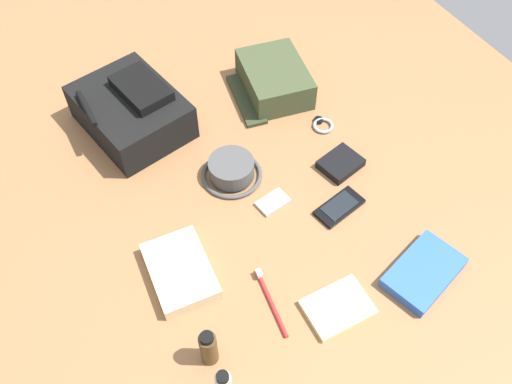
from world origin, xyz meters
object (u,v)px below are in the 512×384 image
(bucket_hat, at_px, (231,170))
(folded_towel, at_px, (180,271))
(backpack, at_px, (132,111))
(cologne_bottle, at_px, (209,348))
(toiletry_pouch, at_px, (273,80))
(wallet, at_px, (341,164))
(toothbrush, at_px, (269,298))
(paperback_novel, at_px, (424,272))
(media_player, at_px, (273,202))
(cell_phone, at_px, (339,207))
(wristwatch, at_px, (323,125))
(notepad, at_px, (338,307))

(bucket_hat, distance_m, folded_towel, 0.33)
(backpack, relative_size, cologne_bottle, 3.02)
(backpack, relative_size, toiletry_pouch, 1.33)
(wallet, bearing_deg, toothbrush, 111.67)
(backpack, height_order, wallet, backpack)
(paperback_novel, distance_m, media_player, 0.42)
(folded_towel, bearing_deg, cell_phone, -92.45)
(paperback_novel, bearing_deg, media_player, 30.61)
(toiletry_pouch, distance_m, wallet, 0.36)
(paperback_novel, height_order, media_player, paperback_novel)
(backpack, xyz_separation_m, cell_phone, (-0.54, -0.36, -0.06))
(media_player, height_order, wristwatch, same)
(media_player, height_order, wallet, wallet)
(media_player, relative_size, toothbrush, 0.50)
(paperback_novel, bearing_deg, cell_phone, 14.46)
(media_player, bearing_deg, wallet, -84.75)
(media_player, distance_m, folded_towel, 0.31)
(toiletry_pouch, bearing_deg, backpack, 81.73)
(toothbrush, bearing_deg, toiletry_pouch, -30.26)
(bucket_hat, xyz_separation_m, wallet, (-0.11, -0.28, -0.01))
(cologne_bottle, xyz_separation_m, media_player, (0.30, -0.33, -0.05))
(cologne_bottle, xyz_separation_m, cell_phone, (0.20, -0.47, -0.05))
(toiletry_pouch, relative_size, wristwatch, 3.81)
(bucket_hat, distance_m, notepad, 0.47)
(cologne_bottle, xyz_separation_m, folded_towel, (0.22, -0.03, -0.04))
(backpack, bearing_deg, paperback_novel, -151.71)
(cell_phone, xyz_separation_m, wallet, (0.12, -0.08, 0.01))
(folded_towel, bearing_deg, wallet, -79.32)
(toiletry_pouch, xyz_separation_m, toothbrush, (-0.62, 0.36, -0.04))
(paperback_novel, xyz_separation_m, notepad, (0.02, 0.23, -0.01))
(bucket_hat, height_order, paperback_novel, bucket_hat)
(toiletry_pouch, distance_m, bucket_hat, 0.36)
(wristwatch, relative_size, notepad, 0.47)
(folded_towel, bearing_deg, media_player, -75.32)
(paperback_novel, height_order, wallet, paperback_novel)
(cell_phone, relative_size, wristwatch, 2.03)
(wristwatch, bearing_deg, cologne_bottle, 128.43)
(media_player, relative_size, folded_towel, 0.46)
(cell_phone, bearing_deg, toothbrush, 115.91)
(cell_phone, distance_m, notepad, 0.29)
(toiletry_pouch, xyz_separation_m, cologne_bottle, (-0.68, 0.54, 0.01))
(cell_phone, distance_m, folded_towel, 0.45)
(cologne_bottle, distance_m, notepad, 0.32)
(wallet, relative_size, notepad, 0.73)
(media_player, bearing_deg, cologne_bottle, 132.30)
(cologne_bottle, bearing_deg, toothbrush, -72.11)
(media_player, bearing_deg, paperback_novel, -149.39)
(cell_phone, distance_m, media_player, 0.18)
(toiletry_pouch, xyz_separation_m, cell_phone, (-0.48, 0.07, -0.04))
(paperback_novel, distance_m, toothbrush, 0.38)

